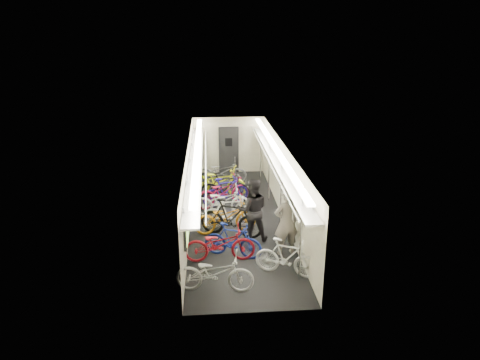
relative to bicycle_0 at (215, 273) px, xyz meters
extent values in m
plane|color=black|center=(0.79, 4.11, -0.48)|extent=(10.00, 10.00, 0.00)
plane|color=white|center=(0.79, 4.11, 1.92)|extent=(10.00, 10.00, 0.00)
plane|color=beige|center=(-0.71, 4.11, 0.72)|extent=(0.00, 10.00, 10.00)
plane|color=beige|center=(2.29, 4.11, 0.72)|extent=(0.00, 10.00, 10.00)
plane|color=beige|center=(0.79, 9.11, 0.72)|extent=(3.00, 0.00, 3.00)
plane|color=beige|center=(0.79, -0.89, 0.72)|extent=(3.00, 0.00, 3.00)
cube|color=black|center=(-0.67, 0.91, 0.77)|extent=(0.06, 1.10, 0.80)
cube|color=#91D95F|center=(-0.63, 0.91, 0.77)|extent=(0.02, 0.96, 0.66)
cube|color=black|center=(-0.67, 3.11, 0.77)|extent=(0.06, 1.10, 0.80)
cube|color=#91D95F|center=(-0.63, 3.11, 0.77)|extent=(0.02, 0.96, 0.66)
cube|color=black|center=(-0.67, 5.31, 0.77)|extent=(0.06, 1.10, 0.80)
cube|color=#91D95F|center=(-0.63, 5.31, 0.77)|extent=(0.02, 0.96, 0.66)
cube|color=black|center=(-0.67, 7.51, 0.77)|extent=(0.06, 1.10, 0.80)
cube|color=#91D95F|center=(-0.63, 7.51, 0.77)|extent=(0.02, 0.96, 0.66)
cube|color=#E4B70C|center=(-0.66, 2.01, 0.82)|extent=(0.02, 0.22, 0.30)
cube|color=#E4B70C|center=(-0.66, 4.21, 0.82)|extent=(0.02, 0.22, 0.30)
cube|color=#E4B70C|center=(-0.66, 6.41, 0.82)|extent=(0.02, 0.22, 0.30)
cube|color=black|center=(0.79, 9.05, 0.52)|extent=(0.85, 0.08, 2.00)
cube|color=#999BA0|center=(-0.49, 4.11, 1.44)|extent=(0.40, 9.70, 0.05)
cube|color=#999BA0|center=(2.07, 4.11, 1.44)|extent=(0.40, 9.70, 0.05)
cylinder|color=silver|center=(-0.16, 4.11, 1.54)|extent=(0.04, 9.70, 0.04)
cylinder|color=silver|center=(1.74, 4.11, 1.54)|extent=(0.04, 9.70, 0.04)
cube|color=white|center=(-0.41, 4.11, 1.86)|extent=(0.18, 9.60, 0.04)
cube|color=white|center=(1.99, 4.11, 1.86)|extent=(0.18, 9.60, 0.04)
cylinder|color=silver|center=(2.04, 0.31, 0.72)|extent=(0.05, 0.05, 2.38)
cylinder|color=silver|center=(2.04, 3.11, 0.72)|extent=(0.05, 0.05, 2.38)
cylinder|color=silver|center=(2.04, 5.61, 0.72)|extent=(0.05, 0.05, 2.38)
cylinder|color=silver|center=(2.04, 8.11, 0.72)|extent=(0.05, 0.05, 2.38)
imported|color=#A8A9AD|center=(0.00, 0.00, 0.00)|extent=(1.88, 0.87, 0.95)
imported|color=navy|center=(0.51, 1.58, 0.00)|extent=(1.65, 0.99, 0.96)
imported|color=maroon|center=(0.16, 1.39, 0.01)|extent=(1.87, 0.68, 0.98)
imported|color=black|center=(0.53, 2.83, 0.10)|extent=(1.98, 1.20, 1.15)
imported|color=orange|center=(0.39, 3.11, 0.02)|extent=(1.97, 1.00, 0.99)
imported|color=silver|center=(0.53, 3.45, 0.04)|extent=(1.76, 0.66, 1.03)
imported|color=silver|center=(0.32, 4.47, 0.01)|extent=(1.87, 0.71, 0.97)
imported|color=#261A9C|center=(0.49, 5.28, 0.03)|extent=(1.76, 1.01, 1.02)
imported|color=#9F1134|center=(0.38, 5.23, 0.05)|extent=(2.12, 1.44, 1.05)
imported|color=black|center=(0.49, 5.56, 0.07)|extent=(1.87, 0.70, 1.10)
imported|color=#CFD814|center=(0.27, 6.28, 0.08)|extent=(2.24, 1.42, 1.11)
imported|color=white|center=(1.77, 0.57, 0.00)|extent=(1.64, 1.07, 0.96)
imported|color=#5D5D61|center=(0.41, 7.45, 0.06)|extent=(2.06, 0.82, 1.06)
imported|color=gray|center=(1.94, 1.66, 0.45)|extent=(0.74, 0.55, 1.85)
imported|color=black|center=(1.13, 2.56, 0.45)|extent=(0.91, 0.72, 1.85)
cube|color=#B51226|center=(2.29, 2.55, 0.80)|extent=(0.28, 0.19, 0.38)
camera|label=1|loc=(-0.08, -8.62, 5.16)|focal=32.00mm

